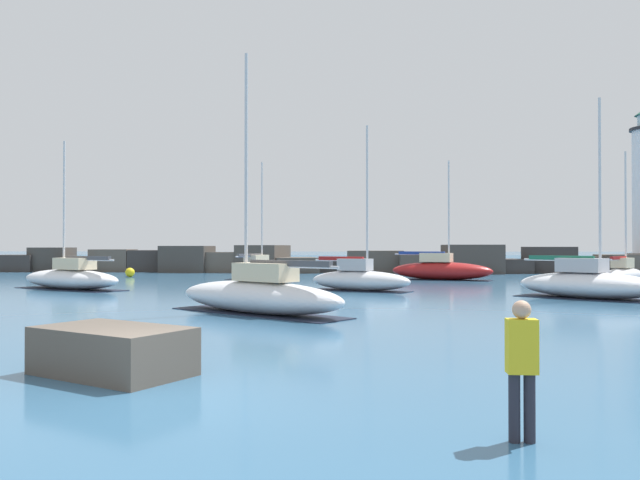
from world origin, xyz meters
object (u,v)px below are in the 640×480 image
(sailboat_moored_5, at_px, (624,274))
(person_on_rocks, at_px, (522,363))
(sailboat_moored_6, at_px, (588,283))
(sailboat_moored_4, at_px, (359,279))
(sailboat_moored_2, at_px, (441,270))
(sailboat_moored_3, at_px, (258,269))
(sailboat_moored_1, at_px, (71,278))
(sailboat_moored_0, at_px, (258,294))
(mooring_buoy_orange_near, at_px, (130,272))

(sailboat_moored_5, height_order, person_on_rocks, sailboat_moored_5)
(sailboat_moored_6, height_order, person_on_rocks, sailboat_moored_6)
(sailboat_moored_4, xyz_separation_m, sailboat_moored_6, (10.54, -4.19, 0.04))
(person_on_rocks, bearing_deg, sailboat_moored_2, 84.80)
(sailboat_moored_3, height_order, sailboat_moored_6, sailboat_moored_6)
(sailboat_moored_2, distance_m, sailboat_moored_6, 16.36)
(person_on_rocks, bearing_deg, sailboat_moored_1, 125.38)
(sailboat_moored_0, relative_size, mooring_buoy_orange_near, 10.14)
(sailboat_moored_0, height_order, sailboat_moored_5, sailboat_moored_0)
(sailboat_moored_3, relative_size, person_on_rocks, 5.18)
(sailboat_moored_2, height_order, mooring_buoy_orange_near, sailboat_moored_2)
(sailboat_moored_1, bearing_deg, sailboat_moored_5, 13.73)
(sailboat_moored_5, distance_m, person_on_rocks, 36.96)
(sailboat_moored_1, height_order, mooring_buoy_orange_near, sailboat_moored_1)
(sailboat_moored_0, bearing_deg, sailboat_moored_4, 73.59)
(sailboat_moored_2, height_order, sailboat_moored_4, sailboat_moored_4)
(sailboat_moored_5, distance_m, sailboat_moored_6, 13.82)
(sailboat_moored_2, height_order, sailboat_moored_3, sailboat_moored_3)
(sailboat_moored_2, relative_size, sailboat_moored_4, 0.96)
(sailboat_moored_5, xyz_separation_m, mooring_buoy_orange_near, (-35.09, 5.86, -0.26))
(sailboat_moored_0, height_order, mooring_buoy_orange_near, sailboat_moored_0)
(sailboat_moored_4, bearing_deg, sailboat_moored_6, -21.67)
(sailboat_moored_0, xyz_separation_m, sailboat_moored_2, (9.12, 23.13, 0.05))
(sailboat_moored_0, xyz_separation_m, sailboat_moored_5, (20.42, 19.74, -0.05))
(sailboat_moored_3, height_order, person_on_rocks, sailboat_moored_3)
(sailboat_moored_2, relative_size, sailboat_moored_6, 0.93)
(sailboat_moored_2, bearing_deg, mooring_buoy_orange_near, 174.06)
(sailboat_moored_2, xyz_separation_m, sailboat_moored_3, (-13.51, 1.82, -0.07))
(sailboat_moored_0, bearing_deg, sailboat_moored_6, 28.23)
(person_on_rocks, bearing_deg, sailboat_moored_6, 69.16)
(mooring_buoy_orange_near, bearing_deg, person_on_rocks, -62.86)
(sailboat_moored_0, xyz_separation_m, sailboat_moored_6, (13.99, 7.51, 0.01))
(sailboat_moored_6, distance_m, mooring_buoy_orange_near, 33.89)
(sailboat_moored_3, relative_size, sailboat_moored_6, 0.97)
(sailboat_moored_2, relative_size, person_on_rocks, 4.95)
(sailboat_moored_2, xyz_separation_m, sailboat_moored_6, (4.87, -15.62, -0.04))
(sailboat_moored_2, height_order, person_on_rocks, sailboat_moored_2)
(mooring_buoy_orange_near, bearing_deg, sailboat_moored_0, -60.20)
(sailboat_moored_1, height_order, sailboat_moored_6, sailboat_moored_6)
(sailboat_moored_1, xyz_separation_m, mooring_buoy_orange_near, (-2.04, 13.94, -0.29))
(sailboat_moored_2, distance_m, sailboat_moored_5, 11.80)
(sailboat_moored_1, distance_m, sailboat_moored_4, 16.07)
(sailboat_moored_4, distance_m, person_on_rocks, 25.98)
(sailboat_moored_3, xyz_separation_m, sailboat_moored_6, (18.37, -17.44, 0.04))
(sailboat_moored_1, xyz_separation_m, sailboat_moored_2, (21.74, 11.46, 0.08))
(sailboat_moored_3, bearing_deg, sailboat_moored_6, -43.51)
(sailboat_moored_0, xyz_separation_m, sailboat_moored_3, (-4.38, 24.95, -0.02))
(sailboat_moored_5, bearing_deg, sailboat_moored_1, -166.27)
(sailboat_moored_6, bearing_deg, sailboat_moored_0, -151.77)
(sailboat_moored_0, relative_size, sailboat_moored_1, 1.13)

